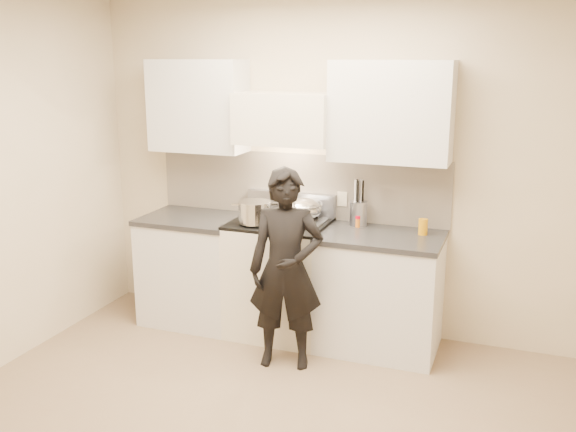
{
  "coord_description": "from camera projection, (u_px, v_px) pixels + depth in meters",
  "views": [
    {
      "loc": [
        1.49,
        -3.18,
        2.24
      ],
      "look_at": [
        -0.09,
        1.05,
        1.1
      ],
      "focal_mm": 40.0,
      "sensor_mm": 36.0,
      "label": 1
    }
  ],
  "objects": [
    {
      "name": "counter_left",
      "position": [
        195.0,
        268.0,
        5.49
      ],
      "size": [
        0.82,
        0.67,
        0.92
      ],
      "color": "silver",
      "rests_on": "ground"
    },
    {
      "name": "wok",
      "position": [
        303.0,
        208.0,
        5.11
      ],
      "size": [
        0.32,
        0.4,
        0.26
      ],
      "color": "silver",
      "rests_on": "stove"
    },
    {
      "name": "stock_pot",
      "position": [
        255.0,
        212.0,
        5.0
      ],
      "size": [
        0.34,
        0.34,
        0.17
      ],
      "color": "silver",
      "rests_on": "stove"
    },
    {
      "name": "spice_jar",
      "position": [
        358.0,
        221.0,
        5.03
      ],
      "size": [
        0.04,
        0.04,
        0.09
      ],
      "color": "#CE6817",
      "rests_on": "counter_right"
    },
    {
      "name": "room_shell",
      "position": [
        254.0,
        163.0,
        3.91
      ],
      "size": [
        4.04,
        3.54,
        2.7
      ],
      "color": "beige",
      "rests_on": "ground"
    },
    {
      "name": "utensil_crock",
      "position": [
        358.0,
        211.0,
        5.07
      ],
      "size": [
        0.14,
        0.14,
        0.37
      ],
      "color": "#A9ACBF",
      "rests_on": "counter_right"
    },
    {
      "name": "oil_glass",
      "position": [
        423.0,
        227.0,
        4.81
      ],
      "size": [
        0.07,
        0.07,
        0.12
      ],
      "color": "#C68108",
      "rests_on": "counter_right"
    },
    {
      "name": "counter_right",
      "position": [
        380.0,
        292.0,
        4.94
      ],
      "size": [
        0.92,
        0.67,
        0.92
      ],
      "color": "silver",
      "rests_on": "ground"
    },
    {
      "name": "stove",
      "position": [
        280.0,
        277.0,
        5.22
      ],
      "size": [
        0.76,
        0.65,
        0.96
      ],
      "color": "beige",
      "rests_on": "ground"
    },
    {
      "name": "person",
      "position": [
        286.0,
        269.0,
        4.61
      ],
      "size": [
        0.6,
        0.47,
        1.47
      ],
      "primitive_type": "imported",
      "rotation": [
        0.0,
        0.0,
        0.23
      ],
      "color": "black",
      "rests_on": "ground"
    },
    {
      "name": "ground_plane",
      "position": [
        242.0,
        429.0,
        3.94
      ],
      "size": [
        4.0,
        4.0,
        0.0
      ],
      "primitive_type": "plane",
      "color": "#7D674F"
    }
  ]
}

